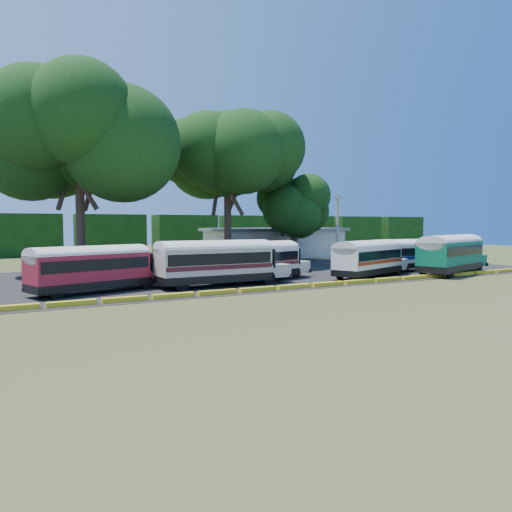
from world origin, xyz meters
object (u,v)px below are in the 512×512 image
bus_red (93,266)px  bus_cream_west (217,260)px  bus_white_red (369,256)px  bus_teal (452,252)px  tree_west (78,131)px

bus_red → bus_cream_west: (8.66, -0.89, 0.11)m
bus_white_red → bus_red: bearing=155.5°
bus_teal → tree_west: (-29.26, 16.45, 10.80)m
bus_red → bus_white_red: bus_white_red is taller
bus_red → bus_teal: (30.89, -3.58, 0.25)m
bus_red → bus_white_red: size_ratio=0.99×
bus_white_red → bus_cream_west: bearing=156.2°
bus_red → bus_teal: 31.10m
bus_white_red → bus_teal: 8.52m
bus_red → bus_cream_west: bearing=-22.9°
bus_cream_west → bus_white_red: bus_cream_west is taller
tree_west → bus_cream_west: bearing=-63.0°
bus_cream_west → tree_west: tree_west is taller
bus_teal → tree_west: 35.26m
tree_west → bus_red: bearing=-97.2°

